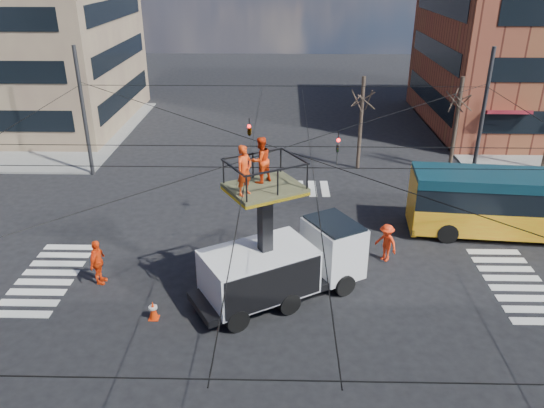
{
  "coord_description": "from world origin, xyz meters",
  "views": [
    {
      "loc": [
        0.11,
        -19.18,
        12.44
      ],
      "look_at": [
        -0.34,
        1.13,
        3.07
      ],
      "focal_mm": 35.0,
      "sensor_mm": 36.0,
      "label": 1
    }
  ],
  "objects": [
    {
      "name": "ground",
      "position": [
        0.0,
        0.0,
        0.0
      ],
      "size": [
        120.0,
        120.0,
        0.0
      ],
      "primitive_type": "plane",
      "color": "black",
      "rests_on": "ground"
    },
    {
      "name": "sidewalk_nw",
      "position": [
        -21.0,
        21.0,
        0.06
      ],
      "size": [
        18.0,
        18.0,
        0.12
      ],
      "primitive_type": "cube",
      "color": "slate",
      "rests_on": "ground"
    },
    {
      "name": "crosswalks",
      "position": [
        0.0,
        0.0,
        0.01
      ],
      "size": [
        22.4,
        22.4,
        0.02
      ],
      "primitive_type": null,
      "color": "silver",
      "rests_on": "ground"
    },
    {
      "name": "overhead_network",
      "position": [
        -0.07,
        0.4,
        4.29
      ],
      "size": [
        24.24,
        24.24,
        8.0
      ],
      "color": "#2D2D30",
      "rests_on": "ground"
    },
    {
      "name": "tree_a",
      "position": [
        5.0,
        13.5,
        4.63
      ],
      "size": [
        2.0,
        2.0,
        6.0
      ],
      "color": "#382B21",
      "rests_on": "ground"
    },
    {
      "name": "tree_b",
      "position": [
        11.0,
        13.5,
        4.63
      ],
      "size": [
        2.0,
        2.0,
        6.0
      ],
      "color": "#382B21",
      "rests_on": "ground"
    },
    {
      "name": "utility_truck",
      "position": [
        0.15,
        -1.07,
        2.15
      ],
      "size": [
        7.21,
        5.49,
        6.78
      ],
      "rotation": [
        0.0,
        0.0,
        0.52
      ],
      "color": "black",
      "rests_on": "ground"
    },
    {
      "name": "city_bus",
      "position": [
        12.05,
        4.34,
        1.72
      ],
      "size": [
        11.43,
        3.64,
        3.2
      ],
      "rotation": [
        0.0,
        0.0,
        -0.09
      ],
      "color": "orange",
      "rests_on": "ground"
    },
    {
      "name": "traffic_cone",
      "position": [
        -4.76,
        -2.76,
        0.39
      ],
      "size": [
        0.36,
        0.36,
        0.78
      ],
      "primitive_type": "cone",
      "color": "#FC370A",
      "rests_on": "ground"
    },
    {
      "name": "worker_ground",
      "position": [
        -7.58,
        -0.35,
        0.99
      ],
      "size": [
        0.61,
        1.21,
        1.99
      ],
      "primitive_type": "imported",
      "rotation": [
        0.0,
        0.0,
        1.46
      ],
      "color": "#FF4410",
      "rests_on": "ground"
    },
    {
      "name": "flagger",
      "position": [
        4.77,
        1.8,
        0.9
      ],
      "size": [
        1.25,
        1.32,
        1.79
      ],
      "primitive_type": "imported",
      "rotation": [
        0.0,
        0.0,
        -0.89
      ],
      "color": "#FF3310",
      "rests_on": "ground"
    }
  ]
}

